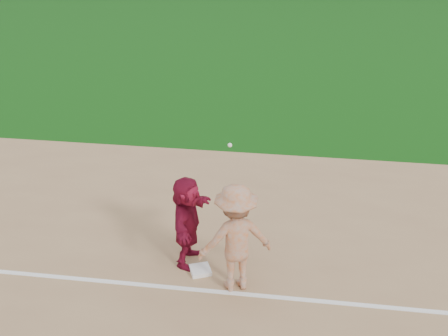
# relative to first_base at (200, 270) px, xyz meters

# --- Properties ---
(ground) EXTENTS (160.00, 160.00, 0.00)m
(ground) POSITION_rel_first_base_xyz_m (0.19, 0.28, -0.06)
(ground) COLOR #0F470D
(ground) RESTS_ON ground
(foul_line) EXTENTS (60.00, 0.10, 0.01)m
(foul_line) POSITION_rel_first_base_xyz_m (0.19, -0.52, -0.04)
(foul_line) COLOR white
(foul_line) RESTS_ON infield_dirt
(first_base) EXTENTS (0.47, 0.47, 0.08)m
(first_base) POSITION_rel_first_base_xyz_m (0.00, 0.00, 0.00)
(first_base) COLOR white
(first_base) RESTS_ON infield_dirt
(base_runner) EXTENTS (0.65, 1.68, 1.78)m
(base_runner) POSITION_rel_first_base_xyz_m (-0.28, 0.31, 0.85)
(base_runner) COLOR maroon
(base_runner) RESTS_ON infield_dirt
(first_base_play) EXTENTS (1.49, 1.20, 2.60)m
(first_base_play) POSITION_rel_first_base_xyz_m (0.69, -0.30, 0.97)
(first_base_play) COLOR #9D9DA0
(first_base_play) RESTS_ON infield_dirt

